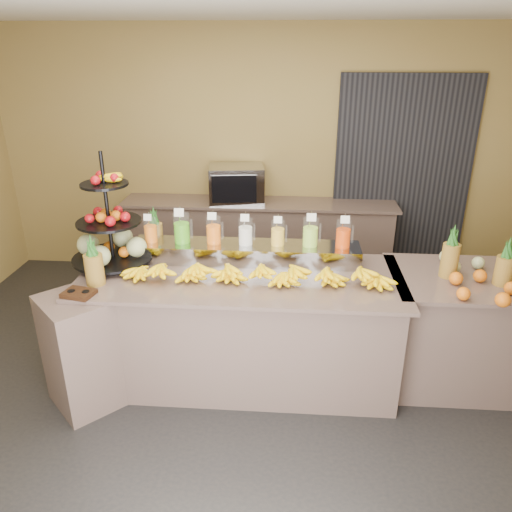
# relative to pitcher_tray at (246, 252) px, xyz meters

# --- Properties ---
(ground) EXTENTS (6.00, 6.00, 0.00)m
(ground) POSITION_rel_pitcher_tray_xyz_m (-0.01, -0.58, -1.01)
(ground) COLOR black
(ground) RESTS_ON ground
(room_envelope) EXTENTS (6.04, 5.02, 2.82)m
(room_envelope) POSITION_rel_pitcher_tray_xyz_m (0.18, 0.21, 0.87)
(room_envelope) COLOR olive
(room_envelope) RESTS_ON ground
(buffet_counter) EXTENTS (2.75, 1.25, 0.93)m
(buffet_counter) POSITION_rel_pitcher_tray_xyz_m (-0.13, -0.32, -0.54)
(buffet_counter) COLOR gray
(buffet_counter) RESTS_ON ground
(right_counter) EXTENTS (1.08, 0.88, 0.93)m
(right_counter) POSITION_rel_pitcher_tray_xyz_m (1.69, -0.18, -0.54)
(right_counter) COLOR gray
(right_counter) RESTS_ON ground
(back_ledge) EXTENTS (3.10, 0.55, 0.93)m
(back_ledge) POSITION_rel_pitcher_tray_xyz_m (-0.01, 1.67, -0.54)
(back_ledge) COLOR gray
(back_ledge) RESTS_ON ground
(pitcher_tray) EXTENTS (1.85, 0.30, 0.15)m
(pitcher_tray) POSITION_rel_pitcher_tray_xyz_m (0.00, 0.00, 0.00)
(pitcher_tray) COLOR gray
(pitcher_tray) RESTS_ON buffet_counter
(juice_pitcher_orange_a) EXTENTS (0.11, 0.11, 0.26)m
(juice_pitcher_orange_a) POSITION_rel_pitcher_tray_xyz_m (-0.78, -0.00, 0.16)
(juice_pitcher_orange_a) COLOR silver
(juice_pitcher_orange_a) RESTS_ON pitcher_tray
(juice_pitcher_green) EXTENTS (0.13, 0.14, 0.32)m
(juice_pitcher_green) POSITION_rel_pitcher_tray_xyz_m (-0.52, -0.00, 0.18)
(juice_pitcher_green) COLOR silver
(juice_pitcher_green) RESTS_ON pitcher_tray
(juice_pitcher_orange_b) EXTENTS (0.12, 0.12, 0.29)m
(juice_pitcher_orange_b) POSITION_rel_pitcher_tray_xyz_m (-0.26, -0.00, 0.17)
(juice_pitcher_orange_b) COLOR silver
(juice_pitcher_orange_b) RESTS_ON pitcher_tray
(juice_pitcher_milk) EXTENTS (0.12, 0.12, 0.28)m
(juice_pitcher_milk) POSITION_rel_pitcher_tray_xyz_m (-0.00, -0.00, 0.17)
(juice_pitcher_milk) COLOR silver
(juice_pitcher_milk) RESTS_ON pitcher_tray
(juice_pitcher_lemon) EXTENTS (0.11, 0.12, 0.27)m
(juice_pitcher_lemon) POSITION_rel_pitcher_tray_xyz_m (0.26, -0.00, 0.17)
(juice_pitcher_lemon) COLOR silver
(juice_pitcher_lemon) RESTS_ON pitcher_tray
(juice_pitcher_lime) EXTENTS (0.13, 0.13, 0.30)m
(juice_pitcher_lime) POSITION_rel_pitcher_tray_xyz_m (0.52, -0.00, 0.18)
(juice_pitcher_lime) COLOR silver
(juice_pitcher_lime) RESTS_ON pitcher_tray
(juice_pitcher_orange_c) EXTENTS (0.12, 0.12, 0.29)m
(juice_pitcher_orange_c) POSITION_rel_pitcher_tray_xyz_m (0.78, -0.00, 0.17)
(juice_pitcher_orange_c) COLOR silver
(juice_pitcher_orange_c) RESTS_ON pitcher_tray
(banana_heap) EXTENTS (2.05, 0.19, 0.17)m
(banana_heap) POSITION_rel_pitcher_tray_xyz_m (0.13, -0.36, 0.01)
(banana_heap) COLOR yellow
(banana_heap) RESTS_ON buffet_counter
(fruit_stand) EXTENTS (0.67, 0.67, 0.91)m
(fruit_stand) POSITION_rel_pitcher_tray_xyz_m (-1.03, -0.12, 0.16)
(fruit_stand) COLOR black
(fruit_stand) RESTS_ON buffet_counter
(condiment_caddy) EXTENTS (0.24, 0.20, 0.03)m
(condiment_caddy) POSITION_rel_pitcher_tray_xyz_m (-1.13, -0.70, -0.06)
(condiment_caddy) COLOR black
(condiment_caddy) RESTS_ON buffet_counter
(pineapple_left_a) EXTENTS (0.14, 0.14, 0.39)m
(pineapple_left_a) POSITION_rel_pitcher_tray_xyz_m (-1.07, -0.51, 0.07)
(pineapple_left_a) COLOR brown
(pineapple_left_a) RESTS_ON buffet_counter
(pineapple_left_b) EXTENTS (0.13, 0.13, 0.40)m
(pineapple_left_b) POSITION_rel_pitcher_tray_xyz_m (-0.80, 0.18, 0.07)
(pineapple_left_b) COLOR brown
(pineapple_left_b) RESTS_ON buffet_counter
(right_fruit_pile) EXTENTS (0.50, 0.48, 0.26)m
(right_fruit_pile) POSITION_rel_pitcher_tray_xyz_m (1.73, -0.34, 0.01)
(right_fruit_pile) COLOR brown
(right_fruit_pile) RESTS_ON right_counter
(oven_warmer) EXTENTS (0.65, 0.50, 0.40)m
(oven_warmer) POSITION_rel_pitcher_tray_xyz_m (-0.26, 1.67, 0.13)
(oven_warmer) COLOR gray
(oven_warmer) RESTS_ON back_ledge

